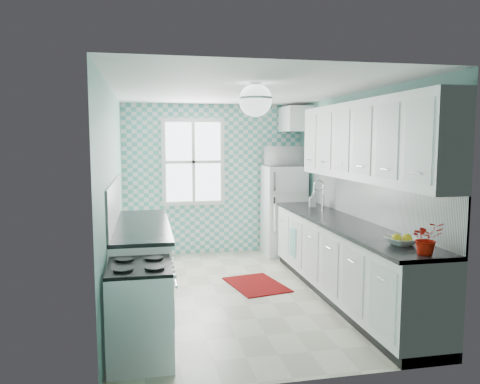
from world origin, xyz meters
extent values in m
cube|color=beige|center=(0.00, 0.00, -0.01)|extent=(3.00, 4.40, 0.02)
cube|color=white|center=(0.00, 0.00, 2.51)|extent=(3.00, 4.40, 0.02)
cube|color=#71A99C|center=(0.00, 2.21, 1.25)|extent=(3.00, 0.02, 2.50)
cube|color=#71A99C|center=(0.00, -2.21, 1.25)|extent=(3.00, 0.02, 2.50)
cube|color=#71A99C|center=(-1.51, 0.00, 1.25)|extent=(0.02, 4.40, 2.50)
cube|color=#71A99C|center=(1.51, 0.00, 1.25)|extent=(0.02, 4.40, 2.50)
cube|color=#57B6A9|center=(0.00, 2.19, 1.25)|extent=(3.00, 0.01, 2.50)
cube|color=white|center=(-0.35, 2.17, 1.55)|extent=(1.04, 0.05, 1.44)
cube|color=white|center=(-0.35, 2.15, 1.55)|extent=(0.90, 0.02, 1.30)
cube|color=white|center=(1.49, -0.40, 1.20)|extent=(0.02, 3.60, 0.51)
cube|color=white|center=(-1.49, -0.07, 1.20)|extent=(0.02, 2.15, 0.51)
cube|color=white|center=(1.33, -0.60, 1.90)|extent=(0.33, 3.20, 0.90)
cube|color=white|center=(1.30, 1.83, 2.25)|extent=(0.40, 0.74, 0.40)
cylinder|color=silver|center=(0.00, -0.80, 2.48)|extent=(0.14, 0.14, 0.04)
cylinder|color=silver|center=(0.00, -0.80, 2.41)|extent=(0.02, 0.02, 0.12)
sphere|color=white|center=(0.00, -0.80, 2.32)|extent=(0.34, 0.34, 0.34)
cube|color=white|center=(1.20, -0.40, 0.45)|extent=(0.60, 3.60, 0.90)
cube|color=black|center=(1.19, -0.40, 0.92)|extent=(0.63, 3.60, 0.04)
cube|color=white|center=(-1.20, -0.07, 0.45)|extent=(0.60, 2.15, 0.90)
cube|color=black|center=(-1.19, -0.07, 0.92)|extent=(0.63, 2.15, 0.04)
cube|color=white|center=(1.11, 1.83, 0.74)|extent=(0.65, 0.61, 1.49)
cube|color=silver|center=(1.11, 1.52, 1.08)|extent=(0.63, 0.01, 0.02)
cube|color=silver|center=(0.86, 1.50, 1.26)|extent=(0.03, 0.03, 0.30)
cube|color=silver|center=(0.86, 1.50, 0.74)|extent=(0.03, 0.03, 0.54)
cube|color=white|center=(-1.20, -1.56, 0.42)|extent=(0.55, 0.69, 0.82)
cube|color=black|center=(-1.20, -1.56, 0.83)|extent=(0.55, 0.69, 0.03)
cube|color=black|center=(-0.92, -1.56, 0.47)|extent=(0.01, 0.45, 0.27)
cube|color=silver|center=(1.20, 0.68, 0.92)|extent=(0.43, 0.36, 0.12)
cylinder|color=silver|center=(1.35, 0.68, 1.12)|extent=(0.02, 0.02, 0.30)
torus|color=silver|center=(1.29, 0.68, 1.31)|extent=(0.16, 0.02, 0.16)
cube|color=maroon|center=(0.28, 0.28, 0.01)|extent=(0.80, 1.01, 0.01)
cube|color=#57B5A4|center=(0.89, 0.61, 0.48)|extent=(0.04, 0.27, 0.40)
imported|color=white|center=(1.20, -1.68, 0.98)|extent=(0.33, 0.33, 0.07)
imported|color=red|center=(1.20, -2.06, 1.08)|extent=(0.29, 0.26, 0.29)
imported|color=#A2B5BC|center=(1.25, 0.84, 1.05)|extent=(0.11, 0.12, 0.21)
imported|color=silver|center=(1.11, 1.83, 1.65)|extent=(0.60, 0.42, 0.33)
camera|label=1|loc=(-1.13, -5.57, 1.91)|focal=35.00mm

